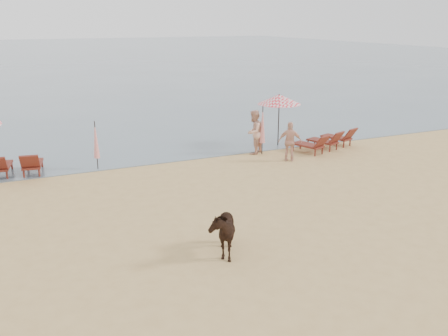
# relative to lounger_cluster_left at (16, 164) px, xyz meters

# --- Properties ---
(ground) EXTENTS (120.00, 120.00, 0.00)m
(ground) POSITION_rel_lounger_cluster_left_xyz_m (6.27, -10.70, -0.46)
(ground) COLOR tan
(ground) RESTS_ON ground
(sea) EXTENTS (160.00, 140.00, 0.06)m
(sea) POSITION_rel_lounger_cluster_left_xyz_m (6.27, 69.30, -0.46)
(sea) COLOR #51606B
(sea) RESTS_ON ground
(lounger_cluster_left) EXTENTS (2.12, 2.06, 0.66)m
(lounger_cluster_left) POSITION_rel_lounger_cluster_left_xyz_m (0.00, 0.00, 0.00)
(lounger_cluster_left) COLOR maroon
(lounger_cluster_left) RESTS_ON ground
(lounger_cluster_right) EXTENTS (3.28, 2.54, 0.63)m
(lounger_cluster_right) POSITION_rel_lounger_cluster_left_xyz_m (13.40, -1.57, -0.02)
(lounger_cluster_right) COLOR maroon
(lounger_cluster_right) RESTS_ON ground
(umbrella_open_right) EXTENTS (2.04, 2.04, 2.49)m
(umbrella_open_right) POSITION_rel_lounger_cluster_left_xyz_m (11.69, -0.03, 1.78)
(umbrella_open_right) COLOR black
(umbrella_open_right) RESTS_ON ground
(umbrella_closed_left) EXTENTS (0.24, 0.24, 1.99)m
(umbrella_closed_left) POSITION_rel_lounger_cluster_left_xyz_m (3.03, -0.43, 0.77)
(umbrella_closed_left) COLOR black
(umbrella_closed_left) RESTS_ON ground
(umbrella_closed_right) EXTENTS (0.27, 0.27, 2.19)m
(umbrella_closed_right) POSITION_rel_lounger_cluster_left_xyz_m (10.24, -1.09, 0.89)
(umbrella_closed_right) COLOR black
(umbrella_closed_right) RESTS_ON ground
(cow) EXTENTS (1.22, 1.71, 1.32)m
(cow) POSITION_rel_lounger_cluster_left_xyz_m (4.52, -9.39, 0.20)
(cow) COLOR black
(cow) RESTS_ON ground
(beachgoer_right_a) EXTENTS (1.22, 1.17, 1.98)m
(beachgoer_right_a) POSITION_rel_lounger_cluster_left_xyz_m (9.95, -0.84, 0.53)
(beachgoer_right_a) COLOR #D9A187
(beachgoer_right_a) RESTS_ON ground
(beachgoer_right_b) EXTENTS (1.06, 0.90, 1.70)m
(beachgoer_right_b) POSITION_rel_lounger_cluster_left_xyz_m (10.80, -2.55, 0.39)
(beachgoer_right_b) COLOR #DBA189
(beachgoer_right_b) RESTS_ON ground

